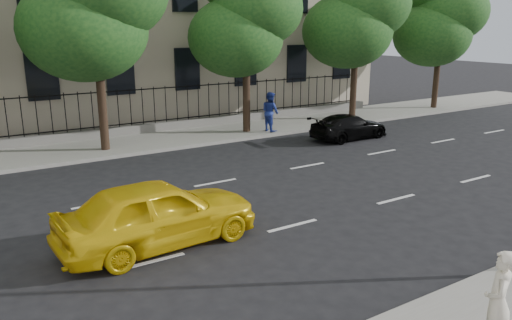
{
  "coord_description": "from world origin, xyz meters",
  "views": [
    {
      "loc": [
        -7.52,
        -7.61,
        5.26
      ],
      "look_at": [
        -0.85,
        3.0,
        1.86
      ],
      "focal_mm": 35.0,
      "sensor_mm": 36.0,
      "label": 1
    }
  ],
  "objects": [
    {
      "name": "tree_d",
      "position": [
        5.04,
        13.36,
        5.84
      ],
      "size": [
        5.34,
        4.94,
        8.84
      ],
      "color": "#382619",
      "rests_on": "far_sidewalk"
    },
    {
      "name": "ground",
      "position": [
        0.0,
        0.0,
        0.0
      ],
      "size": [
        120.0,
        120.0,
        0.0
      ],
      "primitive_type": "plane",
      "color": "black",
      "rests_on": "ground"
    },
    {
      "name": "far_sidewalk",
      "position": [
        0.0,
        14.0,
        0.07
      ],
      "size": [
        60.0,
        4.0,
        0.15
      ],
      "primitive_type": "cube",
      "color": "gray",
      "rests_on": "ground"
    },
    {
      "name": "woman_near",
      "position": [
        -0.54,
        -3.71,
        1.03
      ],
      "size": [
        0.76,
        0.7,
        1.75
      ],
      "primitive_type": "imported",
      "rotation": [
        0.0,
        0.0,
        3.73
      ],
      "color": "silver",
      "rests_on": "near_sidewalk"
    },
    {
      "name": "tree_f",
      "position": [
        19.04,
        13.36,
        5.88
      ],
      "size": [
        5.52,
        5.12,
        9.01
      ],
      "color": "#382619",
      "rests_on": "far_sidewalk"
    },
    {
      "name": "pedestrian_far",
      "position": [
        6.03,
        12.63,
        1.12
      ],
      "size": [
        0.79,
        0.98,
        1.94
      ],
      "primitive_type": "imported",
      "rotation": [
        0.0,
        0.0,
        1.63
      ],
      "color": "navy",
      "rests_on": "far_sidewalk"
    },
    {
      "name": "tree_e",
      "position": [
        12.04,
        13.36,
        6.2
      ],
      "size": [
        5.71,
        5.31,
        9.46
      ],
      "color": "#382619",
      "rests_on": "far_sidewalk"
    },
    {
      "name": "lane_markings",
      "position": [
        0.0,
        4.75,
        0.01
      ],
      "size": [
        49.6,
        4.62,
        0.01
      ],
      "primitive_type": null,
      "color": "silver",
      "rests_on": "ground"
    },
    {
      "name": "black_sedan",
      "position": [
        8.59,
        9.72,
        0.59
      ],
      "size": [
        4.12,
        1.77,
        1.18
      ],
      "primitive_type": "imported",
      "rotation": [
        0.0,
        0.0,
        1.6
      ],
      "color": "black",
      "rests_on": "ground"
    },
    {
      "name": "yellow_taxi",
      "position": [
        -3.5,
        3.29,
        0.84
      ],
      "size": [
        5.03,
        2.27,
        1.68
      ],
      "primitive_type": "imported",
      "rotation": [
        0.0,
        0.0,
        1.63
      ],
      "color": "yellow",
      "rests_on": "ground"
    },
    {
      "name": "iron_fence",
      "position": [
        0.0,
        15.7,
        0.65
      ],
      "size": [
        30.0,
        0.5,
        2.2
      ],
      "color": "slate",
      "rests_on": "far_sidewalk"
    }
  ]
}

